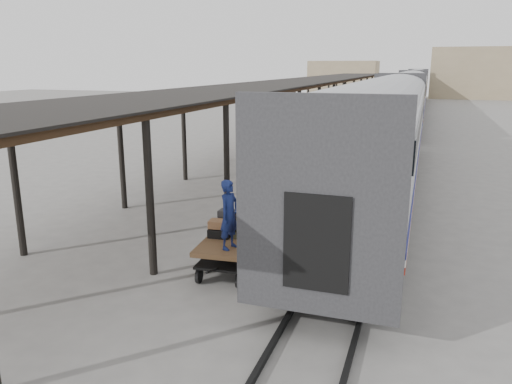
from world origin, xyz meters
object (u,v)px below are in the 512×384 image
object	(u,v)px
baggage_cart	(230,246)
luggage_tug	(281,144)
porter	(229,215)
pedestrian	(263,145)

from	to	relation	value
baggage_cart	luggage_tug	size ratio (longest dim) A/B	1.47
luggage_tug	porter	world-z (taller)	porter
luggage_tug	pedestrian	world-z (taller)	pedestrian
luggage_tug	baggage_cart	bearing A→B (deg)	-69.12
baggage_cart	pedestrian	distance (m)	15.47
baggage_cart	porter	distance (m)	1.26
baggage_cart	pedestrian	bearing A→B (deg)	100.45
baggage_cart	pedestrian	world-z (taller)	pedestrian
luggage_tug	porter	distance (m)	18.16
baggage_cart	luggage_tug	distance (m)	17.45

